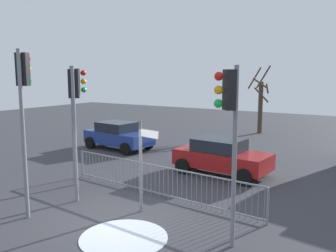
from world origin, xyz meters
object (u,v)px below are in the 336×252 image
Objects in this scene: traffic_light_rear_left at (74,103)px; direction_sign_post at (142,161)px; traffic_light_rear_right at (24,96)px; car_red_mid at (221,156)px; car_blue_near at (118,135)px; traffic_light_mid_right at (229,116)px; traffic_light_foreground_right at (76,99)px; bare_tree_left at (260,103)px.

traffic_light_rear_left is 1.57× the size of direction_sign_post.
car_red_mid is at bearing 44.12° from traffic_light_rear_right.
traffic_light_rear_right is 9.73m from car_blue_near.
traffic_light_mid_right reaches higher than direction_sign_post.
traffic_light_rear_left is 1.61m from traffic_light_foreground_right.
traffic_light_rear_right is (-0.16, -1.70, 0.31)m from traffic_light_rear_left.
traffic_light_rear_left is 8.26m from car_blue_near.
traffic_light_rear_right reaches higher than car_red_mid.
traffic_light_rear_right is at bearing -130.43° from direction_sign_post.
direction_sign_post is at bearing -84.33° from bare_tree_left.
direction_sign_post is at bearing 34.00° from traffic_light_mid_right.
traffic_light_mid_right is (5.56, 1.23, -0.34)m from traffic_light_rear_right.
car_red_mid is (6.77, -1.63, 0.00)m from car_blue_near.
traffic_light_mid_right is 1.09× the size of car_red_mid.
car_red_mid is at bearing 99.06° from direction_sign_post.
traffic_light_foreground_right is at bearing 85.75° from traffic_light_rear_right.
traffic_light_mid_right is 6.67m from car_red_mid.
traffic_light_rear_left reaches higher than traffic_light_mid_right.
car_blue_near is at bearing 147.24° from direction_sign_post.
traffic_light_mid_right is at bearing -60.57° from car_red_mid.
bare_tree_left is (-4.53, 16.53, -1.04)m from traffic_light_mid_right.
direction_sign_post is 0.70× the size of car_red_mid.
traffic_light_foreground_right is 3.02m from traffic_light_rear_right.
direction_sign_post is 15.92m from bare_tree_left.
traffic_light_rear_right is at bearing -60.20° from car_blue_near.
traffic_light_foreground_right is 0.94× the size of bare_tree_left.
traffic_light_rear_left is 1.73m from traffic_light_rear_right.
traffic_light_mid_right is 0.92× the size of bare_tree_left.
traffic_light_rear_right is 1.20× the size of car_blue_near.
traffic_light_foreground_right reaches higher than traffic_light_mid_right.
traffic_light_rear_right reaches higher than traffic_light_mid_right.
traffic_light_rear_left is 0.91× the size of traffic_light_rear_right.
traffic_light_rear_left is 0.99× the size of traffic_light_foreground_right.
traffic_light_foreground_right is at bearing -129.33° from car_red_mid.
direction_sign_post is at bearing -40.10° from car_blue_near.
traffic_light_rear_right is at bearing -132.33° from traffic_light_rear_left.
traffic_light_foreground_right is at bearing 178.46° from direction_sign_post.
bare_tree_left is at bearing 104.56° from car_red_mid.
bare_tree_left is (1.03, 17.76, -1.38)m from traffic_light_rear_right.
traffic_light_mid_right is (6.52, -1.62, -0.06)m from traffic_light_foreground_right.
traffic_light_mid_right is at bearing -74.68° from bare_tree_left.
car_blue_near is 1.01× the size of car_red_mid.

